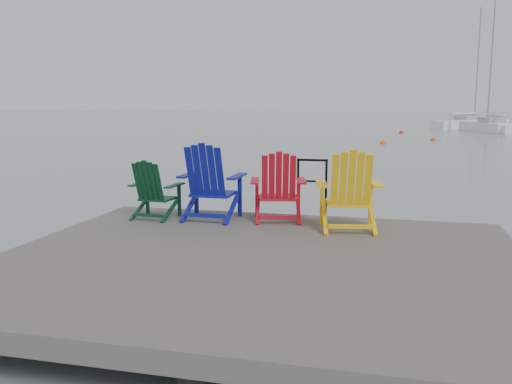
% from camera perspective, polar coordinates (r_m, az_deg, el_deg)
% --- Properties ---
extents(ground, '(400.00, 400.00, 0.00)m').
position_cam_1_polar(ground, '(6.41, 0.39, -11.12)').
color(ground, slate).
rests_on(ground, ground).
extents(dock, '(6.00, 5.00, 1.40)m').
position_cam_1_polar(dock, '(6.30, 0.39, -8.15)').
color(dock, '#32302D').
rests_on(dock, ground).
extents(handrail, '(0.48, 0.04, 0.90)m').
position_cam_1_polar(handrail, '(8.46, 5.92, 1.08)').
color(handrail, black).
rests_on(handrail, dock).
extents(chair_green, '(0.74, 0.69, 0.89)m').
position_cam_1_polar(chair_green, '(8.39, -10.70, 0.26)').
color(chair_green, '#09361C').
rests_on(chair_green, dock).
extents(chair_blue, '(0.91, 0.85, 1.15)m').
position_cam_1_polar(chair_blue, '(8.18, -4.86, 1.07)').
color(chair_blue, '#0E1591').
rests_on(chair_blue, dock).
extents(chair_red, '(0.94, 0.89, 1.03)m').
position_cam_1_polar(chair_red, '(8.07, 2.36, 0.58)').
color(chair_red, red).
rests_on(chair_red, dock).
extents(chair_yellow, '(0.99, 0.93, 1.11)m').
position_cam_1_polar(chair_yellow, '(7.54, 9.80, 0.17)').
color(chair_yellow, yellow).
rests_on(chair_yellow, dock).
extents(sailboat_near, '(3.95, 8.13, 10.94)m').
position_cam_1_polar(sailboat_near, '(49.56, 23.33, 6.22)').
color(sailboat_near, white).
rests_on(sailboat_near, ground).
extents(sailboat_mid, '(7.71, 7.69, 11.90)m').
position_cam_1_polar(sailboat_mid, '(58.36, 21.68, 6.64)').
color(sailboat_mid, white).
rests_on(sailboat_mid, ground).
extents(buoy_b, '(0.37, 0.37, 0.37)m').
position_cam_1_polar(buoy_b, '(32.65, 13.24, 4.98)').
color(buoy_b, '#DD510D').
rests_on(buoy_b, ground).
extents(buoy_c, '(0.38, 0.38, 0.38)m').
position_cam_1_polar(buoy_c, '(36.38, 18.16, 5.17)').
color(buoy_c, '#DB490C').
rests_on(buoy_c, ground).
extents(buoy_d, '(0.35, 0.35, 0.35)m').
position_cam_1_polar(buoy_d, '(45.91, 15.04, 6.03)').
color(buoy_d, '#BC0F0B').
rests_on(buoy_d, ground).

